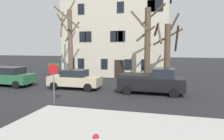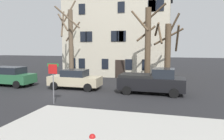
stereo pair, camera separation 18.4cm
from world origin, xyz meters
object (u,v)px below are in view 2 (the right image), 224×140
pickup_truck_black (152,81)px  tree_bare_near (70,41)px  tree_bare_mid (148,44)px  street_sign_pole (53,76)px  bicycle_leaning (56,80)px  car_beige_sedan (75,79)px  building_main (120,29)px  car_green_wagon (9,76)px  tree_bare_far (168,51)px

pickup_truck_black → tree_bare_near: bearing=156.6°
tree_bare_mid → street_sign_pole: (-5.04, -7.95, -2.05)m
tree_bare_mid → bicycle_leaning: (-8.72, -1.29, -3.50)m
car_beige_sedan → bicycle_leaning: size_ratio=2.56×
car_beige_sedan → street_sign_pole: size_ratio=1.74×
building_main → car_green_wagon: size_ratio=2.81×
building_main → pickup_truck_black: size_ratio=2.62×
pickup_truck_black → building_main: bearing=115.3°
building_main → tree_bare_far: (6.33, -7.46, -2.77)m
building_main → tree_bare_near: size_ratio=1.57×
building_main → tree_bare_mid: building_main is taller
building_main → street_sign_pole: bearing=-91.8°
tree_bare_far → bicycle_leaning: 11.02m
tree_bare_far → street_sign_pole: 10.88m
tree_bare_near → pickup_truck_black: size_ratio=1.67×
street_sign_pole → tree_bare_mid: bearing=57.6°
tree_bare_far → car_green_wagon: bearing=-165.0°
car_green_wagon → tree_bare_mid: bearing=15.3°
street_sign_pole → car_beige_sedan: bearing=99.4°
pickup_truck_black → car_green_wagon: bearing=-179.3°
car_green_wagon → pickup_truck_black: 13.07m
building_main → bicycle_leaning: size_ratio=7.58×
building_main → tree_bare_far: bearing=-49.7°
tree_bare_near → tree_bare_far: bearing=-0.9°
tree_bare_near → car_green_wagon: 6.69m
car_beige_sedan → pickup_truck_black: bearing=-0.9°
tree_bare_far → pickup_truck_black: size_ratio=1.31×
building_main → street_sign_pole: 16.36m
building_main → street_sign_pole: size_ratio=5.15×
pickup_truck_black → street_sign_pole: bearing=-140.6°
tree_bare_far → bicycle_leaning: bearing=-170.8°
building_main → car_green_wagon: 14.60m
building_main → car_beige_sedan: 12.19m
tree_bare_near → building_main: bearing=64.5°
building_main → tree_bare_near: building_main is taller
building_main → tree_bare_mid: bearing=-60.0°
bicycle_leaning → pickup_truck_black: bearing=-11.6°
tree_bare_far → car_beige_sedan: bearing=-155.2°
pickup_truck_black → bicycle_leaning: (-9.43, 1.93, -0.59)m
tree_bare_near → tree_bare_mid: bearing=-4.0°
tree_bare_far → building_main: bearing=130.3°
building_main → tree_bare_mid: 9.32m
pickup_truck_black → bicycle_leaning: 9.65m
tree_bare_mid → car_beige_sedan: (-5.84, -3.12, -3.03)m
tree_bare_far → bicycle_leaning: tree_bare_far is taller
tree_bare_mid → building_main: bearing=120.0°
tree_bare_near → car_green_wagon: bearing=-137.7°
car_beige_sedan → pickup_truck_black: 6.55m
car_beige_sedan → tree_bare_far: bearing=24.8°
car_beige_sedan → street_sign_pole: bearing=-80.6°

